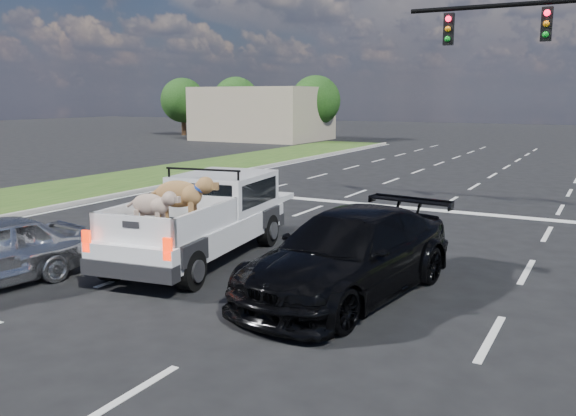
% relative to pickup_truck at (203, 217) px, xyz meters
% --- Properties ---
extents(ground, '(160.00, 160.00, 0.00)m').
position_rel_pickup_truck_xyz_m(ground, '(1.22, -1.70, -0.95)').
color(ground, black).
rests_on(ground, ground).
extents(road_markings, '(17.75, 60.00, 0.01)m').
position_rel_pickup_truck_xyz_m(road_markings, '(1.22, 4.86, -0.94)').
color(road_markings, silver).
rests_on(road_markings, ground).
extents(grass_median_left, '(5.00, 60.00, 0.10)m').
position_rel_pickup_truck_xyz_m(grass_median_left, '(-10.28, 4.30, -0.90)').
color(grass_median_left, '#234816').
rests_on(grass_median_left, ground).
extents(curb_left, '(0.15, 60.00, 0.14)m').
position_rel_pickup_truck_xyz_m(curb_left, '(-7.83, 4.30, -0.88)').
color(curb_left, '#A8A49A').
rests_on(curb_left, ground).
extents(building_left, '(10.00, 8.00, 4.40)m').
position_rel_pickup_truck_xyz_m(building_left, '(-18.78, 34.30, 1.25)').
color(building_left, tan).
rests_on(building_left, ground).
extents(tree_far_a, '(4.20, 4.20, 5.40)m').
position_rel_pickup_truck_xyz_m(tree_far_a, '(-28.78, 36.30, 2.34)').
color(tree_far_a, '#332114').
rests_on(tree_far_a, ground).
extents(tree_far_b, '(4.20, 4.20, 5.40)m').
position_rel_pickup_truck_xyz_m(tree_far_b, '(-22.78, 36.30, 2.34)').
color(tree_far_b, '#332114').
rests_on(tree_far_b, ground).
extents(tree_far_c, '(4.20, 4.20, 5.40)m').
position_rel_pickup_truck_xyz_m(tree_far_c, '(-14.78, 36.30, 2.34)').
color(tree_far_c, '#332114').
rests_on(tree_far_c, ground).
extents(pickup_truck, '(2.61, 5.57, 2.01)m').
position_rel_pickup_truck_xyz_m(pickup_truck, '(0.00, 0.00, 0.00)').
color(pickup_truck, black).
rests_on(pickup_truck, ground).
extents(black_coupe, '(2.88, 5.51, 1.52)m').
position_rel_pickup_truck_xyz_m(black_coupe, '(3.82, -0.84, -0.19)').
color(black_coupe, black).
rests_on(black_coupe, ground).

